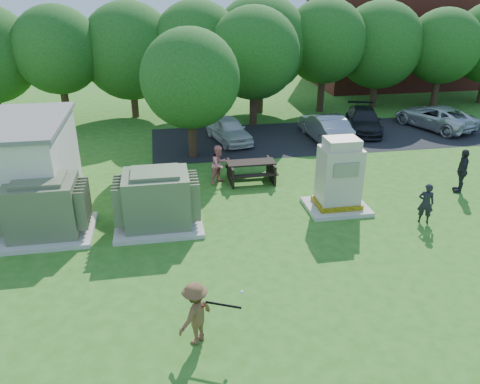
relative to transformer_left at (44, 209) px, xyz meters
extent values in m
plane|color=#2D6619|center=(6.50, -4.50, -0.97)|extent=(120.00, 120.00, 0.00)
cube|color=maroon|center=(24.50, 22.50, 3.03)|extent=(15.00, 8.00, 8.00)
cube|color=#232326|center=(13.50, 9.00, -0.96)|extent=(20.00, 6.00, 0.01)
cube|color=beige|center=(0.00, 0.00, -0.89)|extent=(3.00, 2.40, 0.15)
cube|color=#5D6548|center=(0.00, 0.00, 0.08)|extent=(2.20, 1.80, 1.80)
cube|color=#5D6548|center=(0.00, 0.00, 1.04)|extent=(1.60, 1.30, 0.12)
cube|color=#5D6548|center=(-1.27, 0.00, 0.11)|extent=(0.32, 1.50, 1.35)
cube|color=#5D6548|center=(1.27, 0.00, 0.11)|extent=(0.32, 1.50, 1.35)
cube|color=beige|center=(3.70, 0.00, -0.89)|extent=(3.00, 2.40, 0.15)
cube|color=#5A6748|center=(3.70, 0.00, 0.08)|extent=(2.20, 1.80, 1.80)
cube|color=#5A6748|center=(3.70, 0.00, 1.04)|extent=(1.60, 1.30, 0.12)
cube|color=#5A6748|center=(2.43, 0.00, 0.11)|extent=(0.32, 1.50, 1.35)
cube|color=#5A6748|center=(4.97, 0.00, 0.11)|extent=(0.32, 1.50, 1.35)
cube|color=beige|center=(10.32, 0.23, -0.89)|extent=(2.27, 1.86, 0.15)
cube|color=yellow|center=(10.32, 0.23, -0.72)|extent=(1.60, 1.29, 0.19)
cube|color=beige|center=(10.32, 0.23, 0.40)|extent=(1.45, 1.14, 2.06)
cube|color=beige|center=(10.32, 0.23, 1.62)|extent=(1.19, 0.93, 0.36)
cube|color=gray|center=(10.32, -0.37, 0.82)|extent=(0.93, 0.04, 0.52)
cube|color=black|center=(7.67, 3.44, -0.13)|extent=(2.05, 0.80, 0.07)
cube|color=black|center=(7.67, 4.07, -0.47)|extent=(2.05, 0.28, 0.06)
cube|color=black|center=(7.67, 2.82, -0.47)|extent=(2.05, 0.28, 0.06)
cube|color=black|center=(6.78, 3.44, -0.55)|extent=(0.09, 1.54, 0.84)
cube|color=black|center=(8.56, 3.44, -0.55)|extent=(0.09, 1.54, 0.84)
imported|color=brown|center=(4.48, -6.03, -0.16)|extent=(1.17, 1.16, 1.62)
imported|color=black|center=(12.97, -1.35, -0.23)|extent=(0.64, 0.55, 1.48)
imported|color=#E77A7C|center=(6.31, 3.48, -0.14)|extent=(1.03, 1.00, 1.66)
imported|color=#26252A|center=(15.81, 0.89, -0.07)|extent=(0.87, 1.14, 1.80)
imported|color=silver|center=(7.57, 9.07, -0.32)|extent=(2.39, 4.09, 1.31)
imported|color=#9E9EA2|center=(12.73, 8.47, -0.25)|extent=(1.73, 4.45, 1.44)
imported|color=black|center=(15.44, 9.59, -0.33)|extent=(3.04, 4.75, 1.28)
imported|color=silver|center=(19.79, 9.49, -0.30)|extent=(3.72, 5.27, 1.34)
cylinder|color=black|center=(5.12, -6.15, 0.09)|extent=(0.80, 0.41, 0.06)
cylinder|color=maroon|center=(4.57, -6.08, 0.09)|extent=(0.23, 0.15, 0.06)
sphere|color=white|center=(5.57, -5.99, 0.28)|extent=(0.09, 0.09, 0.09)
cylinder|color=#47301E|center=(-1.50, 14.30, 0.43)|extent=(0.44, 0.44, 2.80)
sphere|color=#235B1C|center=(-1.50, 14.30, 3.33)|extent=(5.00, 5.00, 5.00)
cylinder|color=#47301E|center=(2.50, 15.10, 0.18)|extent=(0.44, 0.44, 2.30)
sphere|color=#235B1C|center=(2.50, 15.10, 3.07)|extent=(5.80, 5.80, 5.80)
cylinder|color=#47301E|center=(6.50, 14.20, 0.38)|extent=(0.44, 0.44, 2.70)
sphere|color=#235B1C|center=(6.50, 14.20, 3.35)|extent=(5.40, 5.40, 5.40)
cylinder|color=#47301E|center=(10.50, 14.80, 0.28)|extent=(0.44, 0.44, 2.50)
sphere|color=#235B1C|center=(10.50, 14.80, 3.33)|extent=(6.00, 6.00, 6.00)
cylinder|color=#47301E|center=(14.50, 14.40, 0.48)|extent=(0.44, 0.44, 2.90)
sphere|color=#235B1C|center=(14.50, 14.40, 3.49)|extent=(5.20, 5.20, 5.20)
cylinder|color=#47301E|center=(18.50, 15.00, 0.23)|extent=(0.44, 0.44, 2.40)
sphere|color=#235B1C|center=(18.50, 15.00, 3.11)|extent=(5.60, 5.60, 5.60)
cylinder|color=#47301E|center=(22.50, 14.10, 0.33)|extent=(0.44, 0.44, 2.60)
sphere|color=#235B1C|center=(22.50, 14.10, 3.07)|extent=(4.80, 4.80, 4.80)
cylinder|color=#47301E|center=(5.50, 7.00, 0.23)|extent=(0.44, 0.44, 2.40)
sphere|color=#235B1C|center=(5.50, 7.00, 2.81)|extent=(4.60, 4.60, 4.60)
cylinder|color=#47301E|center=(9.50, 12.00, 0.33)|extent=(0.44, 0.44, 2.60)
sphere|color=#235B1C|center=(9.50, 12.00, 3.19)|extent=(5.20, 5.20, 5.20)
camera|label=1|loc=(3.98, -14.78, 6.82)|focal=35.00mm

